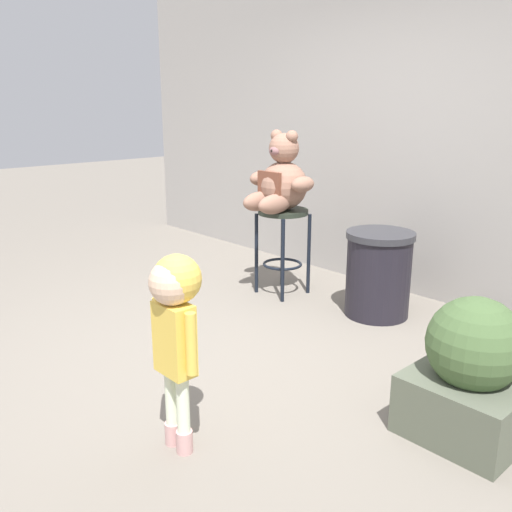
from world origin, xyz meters
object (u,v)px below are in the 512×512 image
Objects in this scene: bar_stool_with_teddy at (283,233)px; child_walking at (175,312)px; planter_with_shrub at (471,374)px; teddy_bear at (281,181)px; trash_bin at (378,274)px.

bar_stool_with_teddy is 2.37m from child_walking.
teddy_bear is at bearing 159.39° from planter_with_shrub.
child_walking reaches higher than planter_with_shrub.
teddy_bear is (0.00, -0.03, 0.45)m from bar_stool_with_teddy.
bar_stool_with_teddy is 2.33m from planter_with_shrub.
teddy_bear reaches higher than bar_stool_with_teddy.
teddy_bear is at bearing -166.62° from trash_bin.
planter_with_shrub is (1.28, -1.02, -0.01)m from trash_bin.
child_walking is 1.51m from planter_with_shrub.
planter_with_shrub is at bearing -13.11° from child_walking.
teddy_bear is at bearing 57.58° from child_walking.
bar_stool_with_teddy is at bearing 57.15° from child_walking.
planter_with_shrub is at bearing -38.63° from trash_bin.
planter_with_shrub is (2.16, -0.85, -0.21)m from bar_stool_with_teddy.
teddy_bear is 0.98× the size of trash_bin.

